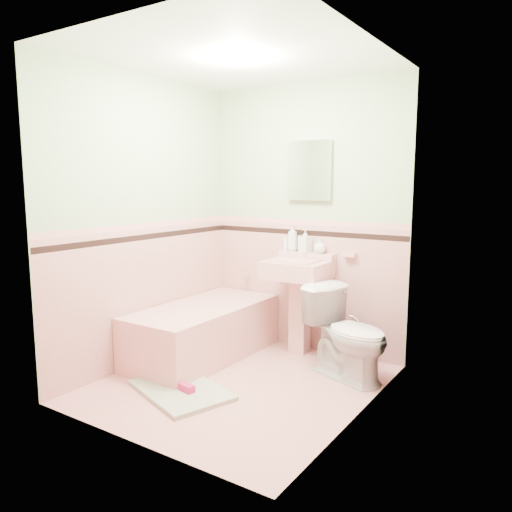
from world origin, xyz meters
The scene contains 32 objects.
floor centered at (0.00, 0.00, 0.00)m, with size 2.20×2.20×0.00m, color pink.
ceiling centered at (0.00, 0.00, 2.50)m, with size 2.20×2.20×0.00m, color white.
wall_back centered at (0.00, 1.10, 1.25)m, with size 2.50×2.50×0.00m, color beige.
wall_front centered at (0.00, -1.10, 1.25)m, with size 2.50×2.50×0.00m, color beige.
wall_left centered at (-1.00, 0.00, 1.25)m, with size 2.50×2.50×0.00m, color beige.
wall_right centered at (1.00, 0.00, 1.25)m, with size 2.50×2.50×0.00m, color beige.
wainscot_back centered at (0.00, 1.09, 0.60)m, with size 2.00×2.00×0.00m, color #E39D98.
wainscot_front centered at (0.00, -1.09, 0.60)m, with size 2.00×2.00×0.00m, color #E39D98.
wainscot_left centered at (-0.99, 0.00, 0.60)m, with size 2.20×2.20×0.00m, color #E39D98.
wainscot_right centered at (0.99, 0.00, 0.60)m, with size 2.20×2.20×0.00m, color #E39D98.
accent_back centered at (0.00, 1.08, 1.12)m, with size 2.00×2.00×0.00m, color black.
accent_front centered at (0.00, -1.08, 1.12)m, with size 2.00×2.00×0.00m, color black.
accent_left centered at (-0.98, 0.00, 1.12)m, with size 2.20×2.20×0.00m, color black.
accent_right centered at (0.98, 0.00, 1.12)m, with size 2.20×2.20×0.00m, color black.
cap_back centered at (0.00, 1.08, 1.22)m, with size 2.00×2.00×0.00m, color pink.
cap_front centered at (0.00, -1.08, 1.22)m, with size 2.00×2.00×0.00m, color pink.
cap_left centered at (-0.98, 0.00, 1.22)m, with size 2.20×2.20×0.00m, color pink.
cap_right centered at (0.98, 0.00, 1.22)m, with size 2.20×2.20×0.00m, color pink.
bathtub centered at (-0.63, 0.33, 0.23)m, with size 0.70×1.50×0.45m, color #DB9994.
tub_faucet centered at (-0.63, 1.05, 0.63)m, with size 0.04×0.04×0.12m, color silver.
sink centered at (0.05, 0.86, 0.44)m, with size 0.56×0.48×0.88m, color #DB9994, non-canonical shape.
sink_faucet centered at (0.05, 1.00, 0.95)m, with size 0.02×0.02×0.10m, color silver.
medicine_cabinet centered at (0.05, 1.07, 1.70)m, with size 0.44×0.04×0.55m, color white.
soap_dish centered at (0.47, 1.06, 0.95)m, with size 0.11×0.07×0.04m, color #DB9994.
soap_bottle_left centered at (-0.10, 1.04, 1.07)m, with size 0.10×0.10×0.26m, color #B2B2B2.
soap_bottle_mid centered at (0.03, 1.04, 1.05)m, with size 0.10×0.10×0.22m, color #B2B2B2.
soap_bottle_right centered at (0.19, 1.04, 1.01)m, with size 0.11×0.11×0.14m, color #B2B2B2.
tube centered at (-0.18, 1.04, 1.00)m, with size 0.04×0.04×0.12m, color white.
toilet centered at (0.68, 0.59, 0.37)m, with size 0.42×0.73×0.75m, color white.
bucket centered at (0.50, 1.00, 0.14)m, with size 0.27×0.27×0.27m, color #040B9D, non-canonical shape.
bath_mat centered at (-0.28, -0.38, 0.02)m, with size 0.79×0.53×0.03m, color gray.
shoe centered at (-0.20, -0.40, 0.06)m, with size 0.13×0.06×0.05m, color #BF1E59.
Camera 1 is at (2.19, -3.08, 1.60)m, focal length 34.78 mm.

